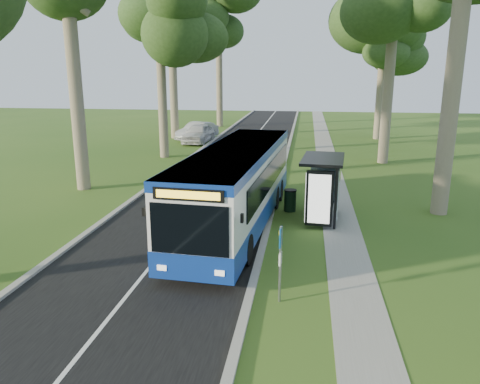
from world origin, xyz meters
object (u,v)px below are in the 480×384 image
object	(u,v)px
bus_shelter	(326,178)
litter_bin	(290,200)
bus_stop_sign	(280,255)
car_silver	(197,131)
car_white	(198,133)
bus	(237,187)

from	to	relation	value
bus_shelter	litter_bin	size ratio (longest dim) A/B	3.26
bus_stop_sign	car_silver	distance (m)	31.82
bus_shelter	bus_stop_sign	bearing A→B (deg)	-95.93
bus_stop_sign	car_white	size ratio (longest dim) A/B	0.45
car_white	bus	bearing A→B (deg)	-69.10
bus_shelter	car_silver	bearing A→B (deg)	120.73
litter_bin	car_silver	xyz separation A→B (m)	(-9.39, 21.58, 0.30)
bus	bus_shelter	world-z (taller)	bus
bus_stop_sign	bus_shelter	size ratio (longest dim) A/B	0.67
bus_shelter	car_white	size ratio (longest dim) A/B	0.67
car_silver	car_white	bearing A→B (deg)	-53.72
bus_shelter	car_white	xyz separation A→B (m)	(-10.41, 21.26, -1.07)
bus	bus_shelter	xyz separation A→B (m)	(3.60, 1.11, 0.22)
car_white	car_silver	size ratio (longest dim) A/B	1.00
bus_shelter	litter_bin	world-z (taller)	bus_shelter
bus	litter_bin	distance (m)	3.48
car_white	bus_shelter	bearing A→B (deg)	-59.95
bus_shelter	car_white	world-z (taller)	bus_shelter
bus_shelter	litter_bin	xyz separation A→B (m)	(-1.52, 1.41, -1.40)
litter_bin	car_silver	bearing A→B (deg)	113.51
bus_stop_sign	car_white	distance (m)	30.01
litter_bin	car_silver	size ratio (longest dim) A/B	0.20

